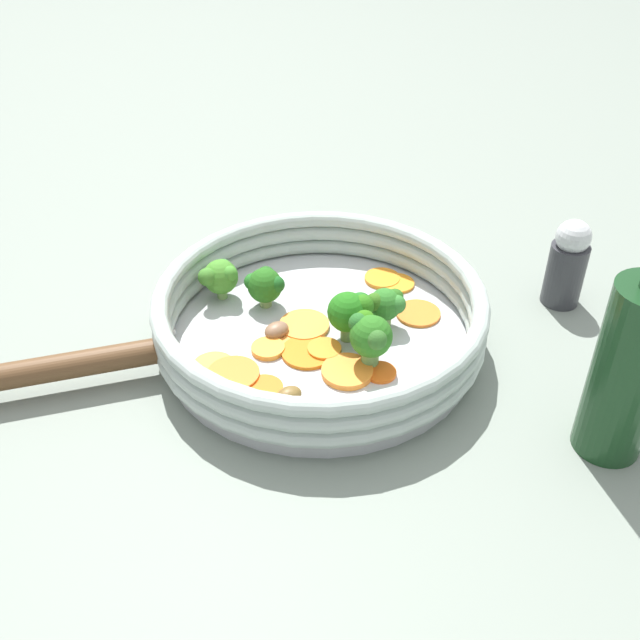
# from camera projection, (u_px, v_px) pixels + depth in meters

# --- Properties ---
(ground_plane) EXTENTS (4.00, 4.00, 0.00)m
(ground_plane) POSITION_uv_depth(u_px,v_px,m) (320.00, 345.00, 0.71)
(ground_plane) COLOR gray
(skillet) EXTENTS (0.29, 0.29, 0.01)m
(skillet) POSITION_uv_depth(u_px,v_px,m) (320.00, 339.00, 0.70)
(skillet) COLOR #B2B5B7
(skillet) RESTS_ON ground_plane
(skillet_rim_wall) EXTENTS (0.30, 0.30, 0.05)m
(skillet_rim_wall) POSITION_uv_depth(u_px,v_px,m) (320.00, 312.00, 0.68)
(skillet_rim_wall) COLOR #ADBCB4
(skillet_rim_wall) RESTS_ON skillet
(skillet_handle) EXTENTS (0.15, 0.15, 0.02)m
(skillet_handle) POSITION_uv_depth(u_px,v_px,m) (52.00, 369.00, 0.64)
(skillet_handle) COLOR brown
(skillet_handle) RESTS_ON skillet
(skillet_rivet_left) EXTENTS (0.01, 0.01, 0.01)m
(skillet_rivet_left) POSITION_uv_depth(u_px,v_px,m) (171.00, 332.00, 0.69)
(skillet_rivet_left) COLOR #B4B6B6
(skillet_rivet_left) RESTS_ON skillet
(skillet_rivet_right) EXTENTS (0.01, 0.01, 0.01)m
(skillet_rivet_right) POSITION_uv_depth(u_px,v_px,m) (180.00, 377.00, 0.64)
(skillet_rivet_right) COLOR #AFB3B3
(skillet_rivet_right) RESTS_ON skillet
(carrot_slice_0) EXTENTS (0.06, 0.06, 0.00)m
(carrot_slice_0) POSITION_uv_depth(u_px,v_px,m) (418.00, 313.00, 0.72)
(carrot_slice_0) COLOR orange
(carrot_slice_0) RESTS_ON skillet
(carrot_slice_1) EXTENTS (0.05, 0.05, 0.01)m
(carrot_slice_1) POSITION_uv_depth(u_px,v_px,m) (233.00, 375.00, 0.65)
(carrot_slice_1) COLOR orange
(carrot_slice_1) RESTS_ON skillet
(carrot_slice_2) EXTENTS (0.05, 0.05, 0.00)m
(carrot_slice_2) POSITION_uv_depth(u_px,v_px,m) (382.00, 278.00, 0.77)
(carrot_slice_2) COLOR orange
(carrot_slice_2) RESTS_ON skillet
(carrot_slice_3) EXTENTS (0.04, 0.04, 0.01)m
(carrot_slice_3) POSITION_uv_depth(u_px,v_px,m) (324.00, 350.00, 0.67)
(carrot_slice_3) COLOR orange
(carrot_slice_3) RESTS_ON skillet
(carrot_slice_4) EXTENTS (0.04, 0.04, 0.01)m
(carrot_slice_4) POSITION_uv_depth(u_px,v_px,m) (268.00, 349.00, 0.68)
(carrot_slice_4) COLOR orange
(carrot_slice_4) RESTS_ON skillet
(carrot_slice_5) EXTENTS (0.06, 0.06, 0.01)m
(carrot_slice_5) POSITION_uv_depth(u_px,v_px,m) (347.00, 371.00, 0.65)
(carrot_slice_5) COLOR orange
(carrot_slice_5) RESTS_ON skillet
(carrot_slice_6) EXTENTS (0.04, 0.04, 0.00)m
(carrot_slice_6) POSITION_uv_depth(u_px,v_px,m) (398.00, 283.00, 0.76)
(carrot_slice_6) COLOR orange
(carrot_slice_6) RESTS_ON skillet
(carrot_slice_7) EXTENTS (0.05, 0.05, 0.00)m
(carrot_slice_7) POSITION_uv_depth(u_px,v_px,m) (306.00, 324.00, 0.71)
(carrot_slice_7) COLOR orange
(carrot_slice_7) RESTS_ON skillet
(carrot_slice_8) EXTENTS (0.05, 0.05, 0.00)m
(carrot_slice_8) POSITION_uv_depth(u_px,v_px,m) (307.00, 352.00, 0.67)
(carrot_slice_8) COLOR orange
(carrot_slice_8) RESTS_ON skillet
(carrot_slice_9) EXTENTS (0.04, 0.04, 0.00)m
(carrot_slice_9) POSITION_uv_depth(u_px,v_px,m) (213.00, 366.00, 0.66)
(carrot_slice_9) COLOR orange
(carrot_slice_9) RESTS_ON skillet
(carrot_slice_10) EXTENTS (0.04, 0.04, 0.00)m
(carrot_slice_10) POSITION_uv_depth(u_px,v_px,m) (380.00, 372.00, 0.65)
(carrot_slice_10) COLOR orange
(carrot_slice_10) RESTS_ON skillet
(carrot_slice_11) EXTENTS (0.05, 0.05, 0.00)m
(carrot_slice_11) POSITION_uv_depth(u_px,v_px,m) (266.00, 389.00, 0.63)
(carrot_slice_11) COLOR orange
(carrot_slice_11) RESTS_ON skillet
(carrot_slice_12) EXTENTS (0.06, 0.06, 0.00)m
(carrot_slice_12) POSITION_uv_depth(u_px,v_px,m) (293.00, 340.00, 0.69)
(carrot_slice_12) COLOR orange
(carrot_slice_12) RESTS_ON skillet
(broccoli_floret_0) EXTENTS (0.04, 0.04, 0.05)m
(broccoli_floret_0) POSITION_uv_depth(u_px,v_px,m) (370.00, 335.00, 0.64)
(broccoli_floret_0) COLOR #5D8949
(broccoli_floret_0) RESTS_ON skillet
(broccoli_floret_1) EXTENTS (0.04, 0.04, 0.05)m
(broccoli_floret_1) POSITION_uv_depth(u_px,v_px,m) (351.00, 311.00, 0.67)
(broccoli_floret_1) COLOR #648F47
(broccoli_floret_1) RESTS_ON skillet
(broccoli_floret_2) EXTENTS (0.04, 0.04, 0.04)m
(broccoli_floret_2) POSITION_uv_depth(u_px,v_px,m) (219.00, 277.00, 0.73)
(broccoli_floret_2) COLOR #7AA659
(broccoli_floret_2) RESTS_ON skillet
(broccoli_floret_3) EXTENTS (0.04, 0.04, 0.04)m
(broccoli_floret_3) POSITION_uv_depth(u_px,v_px,m) (265.00, 284.00, 0.72)
(broccoli_floret_3) COLOR #7C9754
(broccoli_floret_3) RESTS_ON skillet
(broccoli_floret_4) EXTENTS (0.03, 0.03, 0.04)m
(broccoli_floret_4) POSITION_uv_depth(u_px,v_px,m) (386.00, 304.00, 0.69)
(broccoli_floret_4) COLOR #789B53
(broccoli_floret_4) RESTS_ON skillet
(mushroom_piece_0) EXTENTS (0.03, 0.03, 0.01)m
(mushroom_piece_0) POSITION_uv_depth(u_px,v_px,m) (277.00, 330.00, 0.69)
(mushroom_piece_0) COLOR #856046
(mushroom_piece_0) RESTS_ON skillet
(mushroom_piece_1) EXTENTS (0.03, 0.03, 0.01)m
(mushroom_piece_1) POSITION_uv_depth(u_px,v_px,m) (289.00, 395.00, 0.62)
(mushroom_piece_1) COLOR brown
(mushroom_piece_1) RESTS_ON skillet
(mushroom_piece_2) EXTENTS (0.02, 0.03, 0.01)m
(mushroom_piece_2) POSITION_uv_depth(u_px,v_px,m) (364.00, 303.00, 0.72)
(mushroom_piece_2) COLOR brown
(mushroom_piece_2) RESTS_ON skillet
(salt_shaker) EXTENTS (0.04, 0.04, 0.09)m
(salt_shaker) POSITION_uv_depth(u_px,v_px,m) (567.00, 263.00, 0.74)
(salt_shaker) COLOR #333338
(salt_shaker) RESTS_ON ground_plane
(oil_bottle) EXTENTS (0.05, 0.05, 0.20)m
(oil_bottle) POSITION_uv_depth(u_px,v_px,m) (629.00, 368.00, 0.56)
(oil_bottle) COLOR #193D1E
(oil_bottle) RESTS_ON ground_plane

